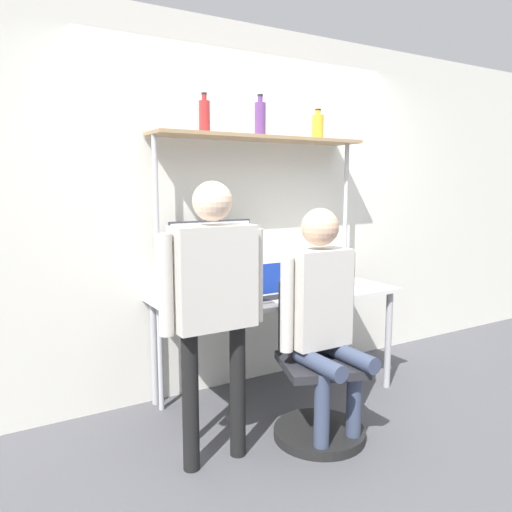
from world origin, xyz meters
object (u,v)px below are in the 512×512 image
at_px(bottle_amber, 318,127).
at_px(monitor, 211,252).
at_px(person_seated, 323,306).
at_px(bottle_purple, 260,118).
at_px(bottle_red, 204,116).
at_px(person_standing, 213,288).
at_px(office_chair, 318,389).
at_px(laptop, 269,288).
at_px(cell_phone, 306,293).

bearing_deg(bottle_amber, monitor, 179.94).
height_order(person_seated, bottle_purple, bottle_purple).
height_order(person_seated, bottle_amber, bottle_amber).
distance_m(bottle_red, bottle_amber, 0.96).
relative_size(monitor, person_standing, 0.40).
bearing_deg(person_seated, bottle_amber, 54.66).
height_order(office_chair, bottle_red, bottle_red).
height_order(laptop, cell_phone, laptop).
relative_size(office_chair, person_standing, 0.60).
bearing_deg(bottle_amber, cell_phone, -135.03).
distance_m(office_chair, bottle_purple, 1.91).
height_order(cell_phone, bottle_amber, bottle_amber).
xyz_separation_m(monitor, person_seated, (0.30, -0.88, -0.24)).
distance_m(laptop, office_chair, 0.75).
distance_m(person_seated, bottle_amber, 1.57).
distance_m(cell_phone, person_seated, 0.58).
bearing_deg(laptop, cell_phone, -7.34).
bearing_deg(bottle_amber, bottle_red, 180.00).
relative_size(person_seated, bottle_red, 5.31).
bearing_deg(office_chair, monitor, 110.71).
xyz_separation_m(person_seated, bottle_purple, (0.10, 0.87, 1.17)).
height_order(office_chair, person_standing, person_standing).
distance_m(monitor, bottle_amber, 1.29).
bearing_deg(monitor, bottle_amber, -0.06).
height_order(person_seated, bottle_red, bottle_red).
xyz_separation_m(monitor, bottle_purple, (0.40, -0.00, 0.94)).
xyz_separation_m(laptop, bottle_amber, (0.64, 0.32, 1.14)).
bearing_deg(laptop, bottle_red, 134.52).
height_order(person_seated, person_standing, person_standing).
relative_size(laptop, bottle_red, 1.25).
bearing_deg(person_seated, laptop, 92.31).
xyz_separation_m(bottle_red, bottle_purple, (0.44, 0.00, 0.01)).
bearing_deg(bottle_amber, person_seated, -125.34).
relative_size(office_chair, person_seated, 0.67).
height_order(cell_phone, person_standing, person_standing).
bearing_deg(laptop, person_seated, -87.69).
height_order(person_standing, bottle_purple, bottle_purple).
bearing_deg(monitor, person_standing, -115.20).
bearing_deg(person_standing, monitor, 64.80).
bearing_deg(bottle_purple, person_seated, -96.55).
height_order(monitor, laptop, monitor).
xyz_separation_m(person_standing, bottle_red, (0.33, 0.78, 1.00)).
bearing_deg(cell_phone, bottle_red, 149.21).
relative_size(office_chair, bottle_amber, 4.11).
xyz_separation_m(office_chair, bottle_red, (-0.35, 0.83, 1.70)).
bearing_deg(cell_phone, monitor, 147.45).
xyz_separation_m(monitor, laptop, (0.28, -0.32, -0.23)).
bearing_deg(cell_phone, person_seated, -116.88).
xyz_separation_m(cell_phone, bottle_red, (-0.60, 0.36, 1.21)).
bearing_deg(laptop, bottle_purple, 69.08).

